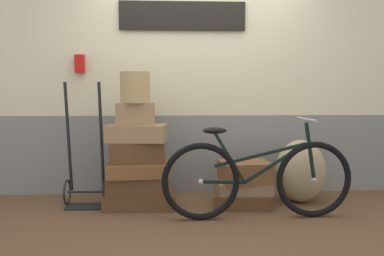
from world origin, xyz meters
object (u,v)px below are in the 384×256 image
suitcase_3 (137,152)px  suitcase_6 (241,199)px  burlap_sack (300,171)px  wicker_basket (135,87)px  suitcase_7 (244,186)px  suitcase_2 (139,169)px  suitcase_8 (245,172)px  luggage_trolley (86,176)px  suitcase_1 (138,184)px  suitcase_5 (136,114)px  bicycle (258,179)px  suitcase_4 (137,133)px  suitcase_0 (140,199)px

suitcase_3 → suitcase_6: suitcase_3 is taller
burlap_sack → wicker_basket: bearing=-176.9°
suitcase_3 → suitcase_7: 1.16m
suitcase_2 → wicker_basket: 0.83m
suitcase_8 → luggage_trolley: size_ratio=0.39×
suitcase_1 → suitcase_7: size_ratio=1.12×
suitcase_5 → wicker_basket: (0.00, -0.02, 0.26)m
suitcase_7 → luggage_trolley: 1.65m
suitcase_5 → bicycle: bearing=-23.2°
suitcase_5 → suitcase_4: bearing=-49.8°
bicycle → suitcase_2: bearing=160.0°
suitcase_0 → suitcase_8: 1.12m
suitcase_0 → burlap_sack: (1.70, 0.08, 0.26)m
suitcase_7 → burlap_sack: size_ratio=0.81×
suitcase_4 → suitcase_7: suitcase_4 is taller
suitcase_7 → bicycle: bearing=-84.1°
suitcase_8 → burlap_sack: bearing=4.3°
wicker_basket → suitcase_0: bearing=18.3°
suitcase_7 → wicker_basket: (-1.11, -0.01, 1.03)m
suitcase_5 → suitcase_6: bearing=-3.1°
suitcase_4 → luggage_trolley: bearing=177.1°
suitcase_5 → suitcase_7: suitcase_5 is taller
suitcase_1 → suitcase_6: size_ratio=1.07×
suitcase_1 → luggage_trolley: 0.57m
suitcase_4 → luggage_trolley: 0.71m
suitcase_8 → burlap_sack: size_ratio=0.75×
suitcase_5 → suitcase_8: suitcase_5 is taller
suitcase_0 → suitcase_6: 1.05m
bicycle → suitcase_1: bearing=159.3°
suitcase_5 → burlap_sack: 1.85m
suitcase_2 → suitcase_6: bearing=-3.4°
suitcase_3 → suitcase_6: (1.07, -0.00, -0.50)m
wicker_basket → bicycle: bearing=-20.6°
suitcase_2 → suitcase_8: suitcase_2 is taller
suitcase_1 → suitcase_5: (-0.02, 0.02, 0.72)m
suitcase_5 → bicycle: size_ratio=0.21×
suitcase_6 → suitcase_3: bearing=-173.8°
suitcase_2 → suitcase_8: size_ratio=1.24×
suitcase_0 → bicycle: bearing=-20.1°
suitcase_1 → suitcase_6: suitcase_1 is taller
suitcase_4 → suitcase_3: bearing=-61.1°
suitcase_3 → suitcase_1: bearing=-7.8°
burlap_sack → bicycle: 0.78m
suitcase_4 → burlap_sack: (1.72, 0.09, -0.43)m
suitcase_7 → suitcase_6: bearing=-142.4°
suitcase_8 → bicycle: bearing=-90.6°
suitcase_4 → luggage_trolley: (-0.54, 0.08, -0.46)m
suitcase_1 → suitcase_3: 0.33m
burlap_sack → suitcase_0: bearing=-177.2°
suitcase_7 → bicycle: 0.48m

